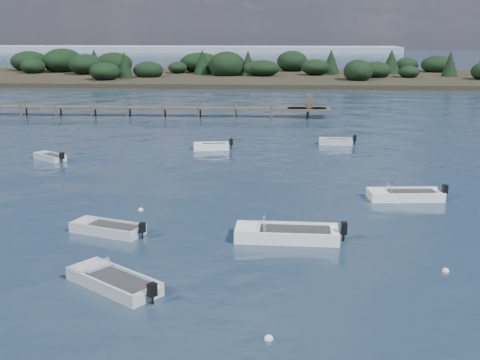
# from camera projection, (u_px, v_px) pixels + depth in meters

# --- Properties ---
(ground) EXTENTS (400.00, 400.00, 0.00)m
(ground) POSITION_uv_depth(u_px,v_px,m) (275.00, 104.00, 82.41)
(ground) COLOR #162433
(ground) RESTS_ON ground
(dinghy_mid_grey) EXTENTS (4.18, 2.65, 1.05)m
(dinghy_mid_grey) POSITION_uv_depth(u_px,v_px,m) (108.00, 230.00, 31.07)
(dinghy_mid_grey) COLOR #ABB0B2
(dinghy_mid_grey) RESTS_ON ground
(tender_far_grey_b) EXTENTS (3.35, 1.33, 1.14)m
(tender_far_grey_b) POSITION_uv_depth(u_px,v_px,m) (336.00, 143.00, 54.39)
(tender_far_grey_b) COLOR #ABB0B2
(tender_far_grey_b) RESTS_ON ground
(dinghy_mid_white_b) EXTENTS (4.91, 2.05, 1.20)m
(dinghy_mid_white_b) POSITION_uv_depth(u_px,v_px,m) (405.00, 197.00, 37.15)
(dinghy_mid_white_b) COLOR white
(dinghy_mid_white_b) RESTS_ON ground
(dinghy_near_olive) EXTENTS (4.44, 3.90, 1.14)m
(dinghy_near_olive) POSITION_uv_depth(u_px,v_px,m) (113.00, 284.00, 24.61)
(dinghy_near_olive) COLOR #ABB0B2
(dinghy_near_olive) RESTS_ON ground
(tender_far_white) EXTENTS (3.48, 1.67, 1.17)m
(tender_far_white) POSITION_uv_depth(u_px,v_px,m) (211.00, 148.00, 52.20)
(tender_far_white) COLOR white
(tender_far_white) RESTS_ON ground
(dinghy_mid_white_a) EXTENTS (5.58, 2.10, 1.30)m
(dinghy_mid_white_a) POSITION_uv_depth(u_px,v_px,m) (286.00, 236.00, 30.15)
(dinghy_mid_white_a) COLOR white
(dinghy_mid_white_a) RESTS_ON ground
(tender_far_grey) EXTENTS (3.05, 2.65, 1.05)m
(tender_far_grey) POSITION_uv_depth(u_px,v_px,m) (50.00, 158.00, 48.07)
(tender_far_grey) COLOR #ABB0B2
(tender_far_grey) RESTS_ON ground
(buoy_a) EXTENTS (0.32, 0.32, 0.32)m
(buoy_a) POSITION_uv_depth(u_px,v_px,m) (269.00, 339.00, 20.54)
(buoy_a) COLOR silver
(buoy_a) RESTS_ON ground
(buoy_b) EXTENTS (0.32, 0.32, 0.32)m
(buoy_b) POSITION_uv_depth(u_px,v_px,m) (445.00, 271.00, 26.23)
(buoy_b) COLOR silver
(buoy_b) RESTS_ON ground
(buoy_c) EXTENTS (0.32, 0.32, 0.32)m
(buoy_c) POSITION_uv_depth(u_px,v_px,m) (141.00, 210.00, 34.91)
(buoy_c) COLOR silver
(buoy_c) RESTS_ON ground
(jetty) EXTENTS (64.50, 3.20, 3.40)m
(jetty) POSITION_uv_depth(u_px,v_px,m) (93.00, 107.00, 71.77)
(jetty) COLOR #484135
(jetty) RESTS_ON ground
(far_headland) EXTENTS (190.00, 40.00, 5.80)m
(far_headland) POSITION_uv_depth(u_px,v_px,m) (401.00, 70.00, 119.22)
(far_headland) COLOR black
(far_headland) RESTS_ON ground
(distant_haze) EXTENTS (280.00, 20.00, 2.40)m
(distant_haze) POSITION_uv_depth(u_px,v_px,m) (61.00, 52.00, 251.85)
(distant_haze) COLOR gray
(distant_haze) RESTS_ON ground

